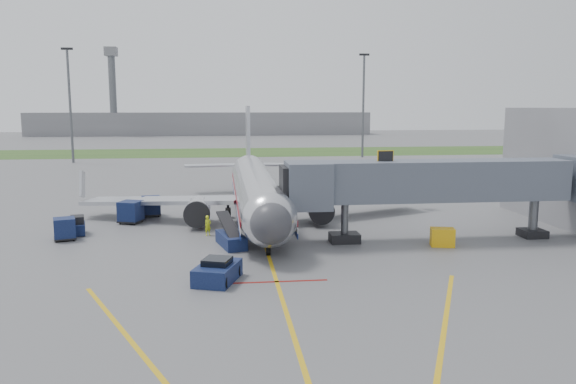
{
  "coord_description": "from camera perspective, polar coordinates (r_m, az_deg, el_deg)",
  "views": [
    {
      "loc": [
        -3.0,
        -35.41,
        10.13
      ],
      "look_at": [
        2.26,
        9.59,
        3.2
      ],
      "focal_mm": 35.0,
      "sensor_mm": 36.0,
      "label": 1
    }
  ],
  "objects": [
    {
      "name": "baggage_cart_c",
      "position": [
        53.75,
        -13.74,
        -1.4
      ],
      "size": [
        1.97,
        1.97,
        1.85
      ],
      "color": "#0D153D",
      "rests_on": "ground"
    },
    {
      "name": "jet_bridge",
      "position": [
        43.78,
        14.64,
        0.98
      ],
      "size": [
        25.3,
        4.0,
        6.9
      ],
      "color": "slate",
      "rests_on": "ground"
    },
    {
      "name": "belt_loader",
      "position": [
        41.34,
        -5.82,
        -4.76
      ],
      "size": [
        2.32,
        4.63,
        2.18
      ],
      "color": "#0D153D",
      "rests_on": "ground"
    },
    {
      "name": "light_mast_left",
      "position": [
        108.82,
        -21.27,
        8.45
      ],
      "size": [
        2.0,
        0.44,
        20.4
      ],
      "color": "#595B60",
      "rests_on": "ground"
    },
    {
      "name": "distant_terminal",
      "position": [
        205.62,
        -8.68,
        6.89
      ],
      "size": [
        120.0,
        14.0,
        8.0
      ],
      "primitive_type": "cube",
      "color": "slate",
      "rests_on": "ground"
    },
    {
      "name": "ramp_worker",
      "position": [
        44.91,
        -8.14,
        -3.39
      ],
      "size": [
        0.69,
        0.66,
        1.6
      ],
      "primitive_type": "imported",
      "rotation": [
        0.0,
        0.0,
        0.65
      ],
      "color": "#CEE51B",
      "rests_on": "ground"
    },
    {
      "name": "light_mast_right",
      "position": [
        113.91,
        7.66,
        8.94
      ],
      "size": [
        2.0,
        0.44,
        20.4
      ],
      "color": "#595B60",
      "rests_on": "ground"
    },
    {
      "name": "baggage_tug",
      "position": [
        47.85,
        -20.6,
        -3.28
      ],
      "size": [
        1.56,
        2.34,
        1.5
      ],
      "color": "#0D153D",
      "rests_on": "ground"
    },
    {
      "name": "pushback_tug",
      "position": [
        33.31,
        -7.19,
        -8.03
      ],
      "size": [
        3.04,
        3.84,
        1.4
      ],
      "color": "#0D153D",
      "rests_on": "ground"
    },
    {
      "name": "apron_markings",
      "position": [
        29.94,
        -0.52,
        -11.07
      ],
      "size": [
        21.52,
        50.0,
        0.01
      ],
      "color": "gold",
      "rests_on": "ground"
    },
    {
      "name": "airliner",
      "position": [
        51.3,
        -3.23,
        0.29
      ],
      "size": [
        32.1,
        35.67,
        10.25
      ],
      "color": "silver",
      "rests_on": "ground"
    },
    {
      "name": "control_tower",
      "position": [
        203.93,
        -17.41,
        10.32
      ],
      "size": [
        4.0,
        4.0,
        30.0
      ],
      "color": "#595B60",
      "rests_on": "ground"
    },
    {
      "name": "grass_strip",
      "position": [
        125.86,
        -5.29,
        4.04
      ],
      "size": [
        300.0,
        25.0,
        0.01
      ],
      "primitive_type": "cube",
      "color": "#2D4C1E",
      "rests_on": "ground"
    },
    {
      "name": "baggage_cart_b",
      "position": [
        50.96,
        -15.69,
        -1.97
      ],
      "size": [
        2.3,
        2.3,
        1.94
      ],
      "color": "#0D153D",
      "rests_on": "ground"
    },
    {
      "name": "ground",
      "position": [
        36.95,
        -1.76,
        -7.22
      ],
      "size": [
        400.0,
        400.0,
        0.0
      ],
      "primitive_type": "plane",
      "color": "#565659",
      "rests_on": "ground"
    },
    {
      "name": "ground_power_cart",
      "position": [
        42.62,
        15.42,
        -4.46
      ],
      "size": [
        1.88,
        1.46,
        1.34
      ],
      "color": "#E3A50D",
      "rests_on": "ground"
    },
    {
      "name": "baggage_cart_a",
      "position": [
        46.19,
        -21.75,
        -3.5
      ],
      "size": [
        1.98,
        1.98,
        1.71
      ],
      "color": "#0D153D",
      "rests_on": "ground"
    }
  ]
}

